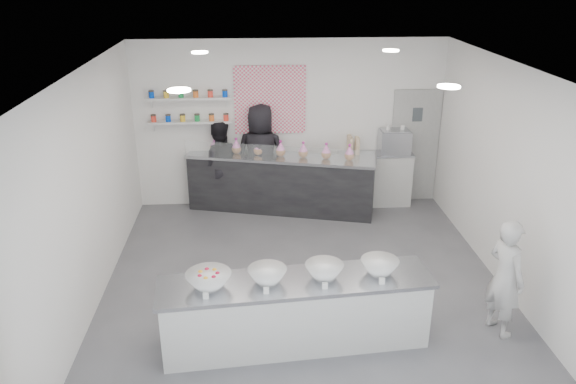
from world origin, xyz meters
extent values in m
plane|color=#515156|center=(0.00, 0.00, 0.00)|extent=(6.00, 6.00, 0.00)
plane|color=white|center=(0.00, 0.00, 3.00)|extent=(6.00, 6.00, 0.00)
plane|color=white|center=(0.00, 3.00, 1.50)|extent=(5.50, 0.00, 5.50)
plane|color=white|center=(-2.75, 0.00, 1.50)|extent=(0.00, 6.00, 6.00)
plane|color=white|center=(2.75, 0.00, 1.50)|extent=(0.00, 6.00, 6.00)
cube|color=#969794|center=(2.30, 2.97, 1.05)|extent=(0.88, 0.04, 2.10)
cube|color=#E24669|center=(-0.35, 2.98, 1.95)|extent=(1.25, 0.03, 1.20)
cube|color=silver|center=(-1.75, 2.90, 1.60)|extent=(1.45, 0.22, 0.04)
cube|color=silver|center=(-1.75, 2.90, 2.02)|extent=(1.45, 0.22, 0.04)
cylinder|color=white|center=(-1.40, -1.00, 2.98)|extent=(0.24, 0.24, 0.02)
cylinder|color=white|center=(1.40, -1.00, 2.98)|extent=(0.24, 0.24, 0.02)
cylinder|color=white|center=(-1.40, 1.60, 2.98)|extent=(0.24, 0.24, 0.02)
cylinder|color=white|center=(1.40, 1.60, 2.98)|extent=(0.24, 0.24, 0.02)
cube|color=beige|center=(-0.21, -1.26, 0.43)|extent=(3.18, 0.98, 0.85)
cube|color=black|center=(-0.19, 2.60, 0.52)|extent=(3.39, 1.41, 1.03)
cube|color=white|center=(-0.26, 2.32, 1.18)|extent=(3.19, 0.82, 0.28)
cube|color=beige|center=(1.55, 2.78, 0.50)|extent=(1.34, 0.42, 0.99)
cube|color=#93969E|center=(1.87, 2.78, 1.20)|extent=(0.54, 0.38, 0.42)
imported|color=#BCBAB7|center=(2.27, -1.17, 0.74)|extent=(0.51, 0.63, 1.48)
imported|color=black|center=(-1.29, 2.85, 0.81)|extent=(0.83, 0.68, 1.62)
imported|color=black|center=(-0.53, 2.85, 0.95)|extent=(1.02, 0.76, 1.91)
camera|label=1|loc=(-0.66, -6.73, 4.18)|focal=35.00mm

